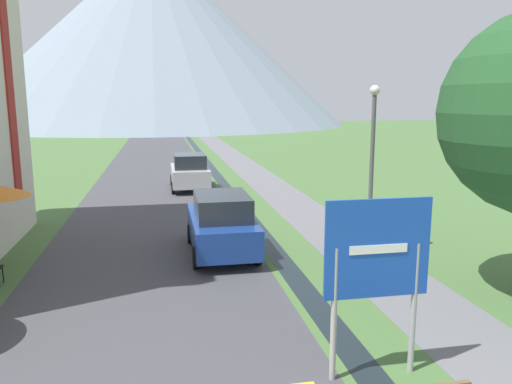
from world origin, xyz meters
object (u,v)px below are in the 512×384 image
road_sign (377,264)px  parked_car_far (190,172)px  streetlamp (372,157)px  parked_car_near (222,224)px

road_sign → parked_car_far: bearing=96.0°
streetlamp → parked_car_near: bearing=165.1°
road_sign → parked_car_near: size_ratio=0.75×
parked_car_far → streetlamp: size_ratio=0.78×
streetlamp → parked_car_far: bearing=110.0°
road_sign → streetlamp: size_ratio=0.61×
road_sign → parked_car_far: size_ratio=0.79×
parked_car_near → streetlamp: bearing=-14.9°
parked_car_near → parked_car_far: bearing=91.4°
parked_car_near → streetlamp: 4.76m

